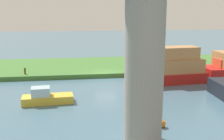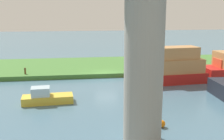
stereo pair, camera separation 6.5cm
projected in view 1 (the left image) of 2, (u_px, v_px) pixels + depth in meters
The scene contains 8 objects.
ground_plane at pixel (106, 78), 31.94m from camera, with size 160.00×160.00×0.00m, color #476B7F.
grassy_bank at pixel (100, 66), 37.69m from camera, with size 80.00×12.00×0.50m, color #427533.
bridge_pylon at pixel (144, 57), 15.42m from camera, with size 2.23×2.23×10.07m, color #9E998E.
person_on_bank at pixel (149, 65), 33.33m from camera, with size 0.38×0.38×1.39m.
mooring_post at pixel (25, 71), 31.57m from camera, with size 0.20×0.20×0.73m, color brown.
pontoon_yellow at pixel (170, 68), 29.69m from camera, with size 8.48×3.46×4.23m.
motorboat_red at pixel (46, 97), 23.13m from camera, with size 4.26×1.75×1.39m.
marker_buoy at pixel (162, 124), 18.33m from camera, with size 0.50×0.50×0.50m, color orange.
Camera 1 is at (3.78, 30.83, 7.53)m, focal length 44.42 mm.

